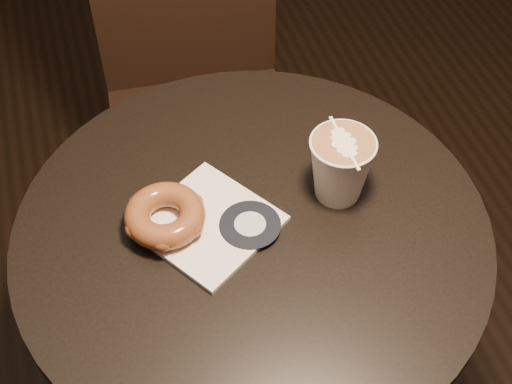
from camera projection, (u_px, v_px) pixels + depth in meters
cafe_table at (253, 298)px, 1.19m from camera, size 0.70×0.70×0.75m
chair at (195, 67)px, 1.57m from camera, size 0.43×0.43×1.01m
pastry_bag at (208, 224)px, 1.04m from camera, size 0.24×0.24×0.01m
doughnut at (165, 215)px, 1.02m from camera, size 0.12×0.12×0.04m
latte_cup at (340, 168)px, 1.04m from camera, size 0.10×0.10×0.11m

